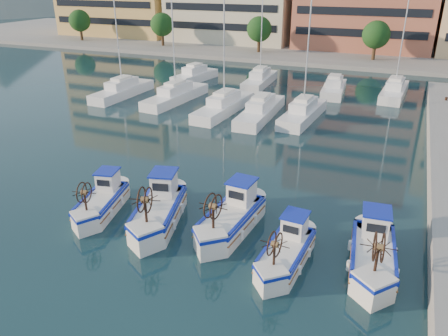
# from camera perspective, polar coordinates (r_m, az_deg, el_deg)

# --- Properties ---
(ground) EXTENTS (300.00, 300.00, 0.00)m
(ground) POSITION_cam_1_polar(r_m,az_deg,el_deg) (22.26, -6.02, -9.70)
(ground) COLOR #183A3E
(ground) RESTS_ON ground
(yacht_marina) EXTENTS (38.03, 22.32, 11.50)m
(yacht_marina) POSITION_cam_1_polar(r_m,az_deg,el_deg) (47.14, 5.70, 9.42)
(yacht_marina) COLOR white
(yacht_marina) RESTS_ON ground
(fishing_boat_a) EXTENTS (2.59, 4.37, 2.65)m
(fishing_boat_a) POSITION_cam_1_polar(r_m,az_deg,el_deg) (25.45, -15.63, -4.01)
(fishing_boat_a) COLOR white
(fishing_boat_a) RESTS_ON ground
(fishing_boat_b) EXTENTS (3.18, 5.13, 3.11)m
(fishing_boat_b) POSITION_cam_1_polar(r_m,az_deg,el_deg) (23.70, -8.46, -5.16)
(fishing_boat_b) COLOR white
(fishing_boat_b) RESTS_ON ground
(fishing_boat_c) EXTENTS (2.29, 4.91, 3.02)m
(fishing_boat_c) POSITION_cam_1_polar(r_m,az_deg,el_deg) (22.80, 1.09, -6.21)
(fishing_boat_c) COLOR white
(fishing_boat_c) RESTS_ON ground
(fishing_boat_d) EXTENTS (1.95, 4.25, 2.62)m
(fishing_boat_d) POSITION_cam_1_polar(r_m,az_deg,el_deg) (20.62, 8.23, -10.46)
(fishing_boat_d) COLOR white
(fishing_boat_d) RESTS_ON ground
(fishing_boat_e) EXTENTS (2.37, 4.83, 2.95)m
(fishing_boat_e) POSITION_cam_1_polar(r_m,az_deg,el_deg) (21.24, 18.91, -10.23)
(fishing_boat_e) COLOR white
(fishing_boat_e) RESTS_ON ground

